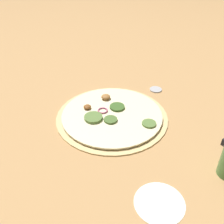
# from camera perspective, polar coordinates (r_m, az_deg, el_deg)

# --- Properties ---
(ground_plane) EXTENTS (3.00, 3.00, 0.00)m
(ground_plane) POSITION_cam_1_polar(r_m,az_deg,el_deg) (0.71, 0.00, -1.10)
(ground_plane) COLOR tan
(pizza) EXTENTS (0.30, 0.30, 0.02)m
(pizza) POSITION_cam_1_polar(r_m,az_deg,el_deg) (0.71, -0.06, -0.72)
(pizza) COLOR #D6B77A
(pizza) RESTS_ON ground_plane
(loose_cap) EXTENTS (0.04, 0.04, 0.01)m
(loose_cap) POSITION_cam_1_polar(r_m,az_deg,el_deg) (0.84, 9.51, 4.95)
(loose_cap) COLOR #B2B2B7
(loose_cap) RESTS_ON ground_plane
(flour_patch) EXTENTS (0.10, 0.10, 0.00)m
(flour_patch) POSITION_cam_1_polar(r_m,az_deg,el_deg) (0.53, 10.30, -18.88)
(flour_patch) COLOR white
(flour_patch) RESTS_ON ground_plane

